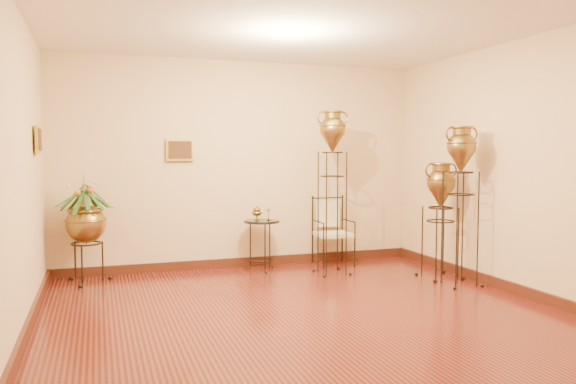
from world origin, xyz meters
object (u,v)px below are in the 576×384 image
object	(u,v)px
armchair	(333,231)
side_table	(262,244)
amphora_mid	(460,204)
amphora_tall	(332,190)
planter_urn	(86,219)

from	to	relation	value
armchair	side_table	bearing A→B (deg)	-179.34
amphora_mid	armchair	distance (m)	1.88
amphora_tall	side_table	bearing A→B (deg)	148.61
amphora_mid	planter_urn	distance (m)	4.46
amphora_tall	side_table	world-z (taller)	amphora_tall
amphora_tall	amphora_mid	bearing A→B (deg)	-41.99
amphora_tall	side_table	distance (m)	1.19
planter_urn	side_table	bearing A→B (deg)	-0.09
amphora_mid	side_table	distance (m)	2.59
amphora_mid	amphora_tall	bearing A→B (deg)	138.01
armchair	amphora_mid	bearing A→B (deg)	-58.21
planter_urn	side_table	distance (m)	2.24
planter_urn	amphora_tall	bearing A→B (deg)	-9.35
amphora_mid	planter_urn	bearing A→B (deg)	159.59
side_table	amphora_tall	bearing A→B (deg)	-31.39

